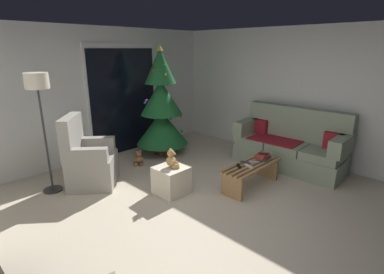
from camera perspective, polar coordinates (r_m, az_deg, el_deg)
ground_plane at (r=3.97m, az=3.29°, el=-15.18°), size 7.00×7.00×0.00m
wall_back at (r=5.90m, az=-19.63°, el=7.60°), size 5.72×0.12×2.50m
wall_right at (r=5.90m, az=22.32°, el=7.32°), size 0.12×6.00×2.50m
patio_door_frame at (r=6.22m, az=-13.10°, el=7.17°), size 1.60×0.02×2.20m
patio_door_glass at (r=6.21m, az=-12.97°, el=6.70°), size 1.50×0.02×2.10m
couch at (r=5.64m, az=18.51°, el=-1.62°), size 0.85×1.97×1.08m
coffee_table at (r=4.70m, az=11.45°, el=-6.64°), size 1.10×0.40×0.38m
remote_white at (r=4.55m, az=10.96°, el=-5.57°), size 0.08×0.16×0.02m
remote_silver at (r=4.73m, az=11.94°, el=-4.75°), size 0.12×0.15×0.02m
remote_black at (r=4.53m, az=9.09°, el=-5.60°), size 0.14×0.14×0.02m
remote_graphite at (r=4.68m, az=10.31°, el=-4.92°), size 0.04×0.16×0.02m
book_stack at (r=4.88m, az=13.60°, el=-3.70°), size 0.25×0.19×0.10m
cell_phone at (r=4.85m, az=13.66°, el=-3.18°), size 0.13×0.16×0.01m
christmas_tree at (r=5.91m, az=-5.97°, el=5.63°), size 1.05×1.05×2.17m
armchair at (r=4.90m, az=-19.43°, el=-4.47°), size 0.97×0.97×1.13m
floor_lamp at (r=4.66m, az=-27.69°, el=7.59°), size 0.32×0.32×1.78m
ottoman at (r=4.46m, az=-4.02°, el=-8.35°), size 0.44×0.44×0.42m
teddy_bear_honey at (r=4.33m, az=-3.96°, el=-4.40°), size 0.22×0.21×0.29m
teddy_bear_chestnut_by_tree at (r=5.60m, az=-10.28°, el=-4.14°), size 0.21×0.22×0.29m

